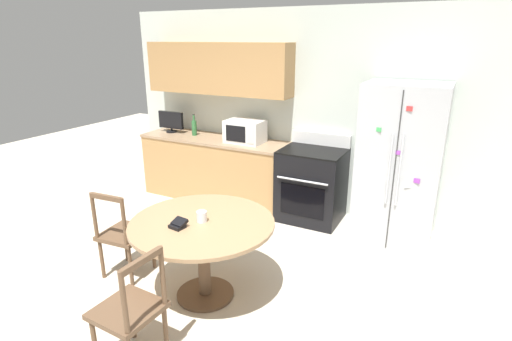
{
  "coord_description": "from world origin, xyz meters",
  "views": [
    {
      "loc": [
        1.89,
        -2.27,
        2.24
      ],
      "look_at": [
        0.12,
        1.15,
        0.95
      ],
      "focal_mm": 28.0,
      "sensor_mm": 36.0,
      "label": 1
    }
  ],
  "objects_px": {
    "counter_bottle": "(194,127)",
    "wallet": "(178,224)",
    "microwave": "(245,131)",
    "oven_range": "(312,184)",
    "countertop_tv": "(171,121)",
    "dining_chair_left": "(124,234)",
    "dining_chair_near": "(131,311)",
    "refrigerator": "(400,165)",
    "candle_glass": "(202,217)"
  },
  "relations": [
    {
      "from": "counter_bottle",
      "to": "oven_range",
      "type": "bearing_deg",
      "value": -1.18
    },
    {
      "from": "countertop_tv",
      "to": "wallet",
      "type": "distance_m",
      "value": 2.9
    },
    {
      "from": "microwave",
      "to": "wallet",
      "type": "relative_size",
      "value": 3.52
    },
    {
      "from": "refrigerator",
      "to": "wallet",
      "type": "xyz_separation_m",
      "value": [
        -1.42,
        -2.13,
        -0.13
      ]
    },
    {
      "from": "countertop_tv",
      "to": "counter_bottle",
      "type": "height_order",
      "value": "countertop_tv"
    },
    {
      "from": "oven_range",
      "to": "dining_chair_left",
      "type": "height_order",
      "value": "oven_range"
    },
    {
      "from": "dining_chair_near",
      "to": "oven_range",
      "type": "bearing_deg",
      "value": -2.88
    },
    {
      "from": "refrigerator",
      "to": "dining_chair_left",
      "type": "relative_size",
      "value": 1.98
    },
    {
      "from": "refrigerator",
      "to": "candle_glass",
      "type": "xyz_separation_m",
      "value": [
        -1.31,
        -1.95,
        -0.11
      ]
    },
    {
      "from": "dining_chair_near",
      "to": "candle_glass",
      "type": "relative_size",
      "value": 9.76
    },
    {
      "from": "oven_range",
      "to": "wallet",
      "type": "bearing_deg",
      "value": -100.21
    },
    {
      "from": "countertop_tv",
      "to": "microwave",
      "type": "bearing_deg",
      "value": -1.38
    },
    {
      "from": "counter_bottle",
      "to": "wallet",
      "type": "distance_m",
      "value": 2.64
    },
    {
      "from": "countertop_tv",
      "to": "refrigerator",
      "type": "bearing_deg",
      "value": -1.56
    },
    {
      "from": "dining_chair_left",
      "to": "wallet",
      "type": "relative_size",
      "value": 6.37
    },
    {
      "from": "refrigerator",
      "to": "dining_chair_near",
      "type": "height_order",
      "value": "refrigerator"
    },
    {
      "from": "microwave",
      "to": "wallet",
      "type": "distance_m",
      "value": 2.28
    },
    {
      "from": "counter_bottle",
      "to": "dining_chair_near",
      "type": "distance_m",
      "value": 3.34
    },
    {
      "from": "refrigerator",
      "to": "microwave",
      "type": "bearing_deg",
      "value": 178.32
    },
    {
      "from": "candle_glass",
      "to": "wallet",
      "type": "xyz_separation_m",
      "value": [
        -0.11,
        -0.18,
        -0.01
      ]
    },
    {
      "from": "refrigerator",
      "to": "candle_glass",
      "type": "height_order",
      "value": "refrigerator"
    },
    {
      "from": "microwave",
      "to": "candle_glass",
      "type": "distance_m",
      "value": 2.14
    },
    {
      "from": "oven_range",
      "to": "microwave",
      "type": "xyz_separation_m",
      "value": [
        -0.97,
        0.01,
        0.58
      ]
    },
    {
      "from": "counter_bottle",
      "to": "candle_glass",
      "type": "bearing_deg",
      "value": -53.03
    },
    {
      "from": "dining_chair_left",
      "to": "candle_glass",
      "type": "distance_m",
      "value": 0.95
    },
    {
      "from": "counter_bottle",
      "to": "dining_chair_near",
      "type": "relative_size",
      "value": 0.34
    },
    {
      "from": "dining_chair_near",
      "to": "dining_chair_left",
      "type": "bearing_deg",
      "value": 49.88
    },
    {
      "from": "microwave",
      "to": "wallet",
      "type": "bearing_deg",
      "value": -75.26
    },
    {
      "from": "refrigerator",
      "to": "wallet",
      "type": "distance_m",
      "value": 2.56
    },
    {
      "from": "oven_range",
      "to": "candle_glass",
      "type": "xyz_separation_m",
      "value": [
        -0.28,
        -1.99,
        0.31
      ]
    },
    {
      "from": "dining_chair_near",
      "to": "refrigerator",
      "type": "bearing_deg",
      "value": -22.1
    },
    {
      "from": "wallet",
      "to": "oven_range",
      "type": "bearing_deg",
      "value": 79.79
    },
    {
      "from": "oven_range",
      "to": "dining_chair_left",
      "type": "xyz_separation_m",
      "value": [
        -1.16,
        -2.06,
        -0.03
      ]
    },
    {
      "from": "microwave",
      "to": "counter_bottle",
      "type": "height_order",
      "value": "counter_bottle"
    },
    {
      "from": "dining_chair_left",
      "to": "candle_glass",
      "type": "relative_size",
      "value": 9.76
    },
    {
      "from": "candle_glass",
      "to": "counter_bottle",
      "type": "bearing_deg",
      "value": 126.97
    },
    {
      "from": "microwave",
      "to": "candle_glass",
      "type": "xyz_separation_m",
      "value": [
        0.68,
        -2.01,
        -0.27
      ]
    },
    {
      "from": "oven_range",
      "to": "wallet",
      "type": "relative_size",
      "value": 7.62
    },
    {
      "from": "countertop_tv",
      "to": "dining_chair_left",
      "type": "distance_m",
      "value": 2.44
    },
    {
      "from": "microwave",
      "to": "dining_chair_left",
      "type": "bearing_deg",
      "value": -95.42
    },
    {
      "from": "counter_bottle",
      "to": "wallet",
      "type": "bearing_deg",
      "value": -57.31
    },
    {
      "from": "wallet",
      "to": "countertop_tv",
      "type": "bearing_deg",
      "value": 129.65
    },
    {
      "from": "candle_glass",
      "to": "microwave",
      "type": "bearing_deg",
      "value": 108.82
    },
    {
      "from": "oven_range",
      "to": "dining_chair_left",
      "type": "bearing_deg",
      "value": -119.47
    },
    {
      "from": "dining_chair_left",
      "to": "counter_bottle",
      "type": "bearing_deg",
      "value": 102.46
    },
    {
      "from": "refrigerator",
      "to": "dining_chair_left",
      "type": "distance_m",
      "value": 3.02
    },
    {
      "from": "microwave",
      "to": "dining_chair_left",
      "type": "xyz_separation_m",
      "value": [
        -0.2,
        -2.08,
        -0.61
      ]
    },
    {
      "from": "refrigerator",
      "to": "oven_range",
      "type": "relative_size",
      "value": 1.66
    },
    {
      "from": "oven_range",
      "to": "candle_glass",
      "type": "distance_m",
      "value": 2.04
    },
    {
      "from": "oven_range",
      "to": "countertop_tv",
      "type": "height_order",
      "value": "countertop_tv"
    }
  ]
}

